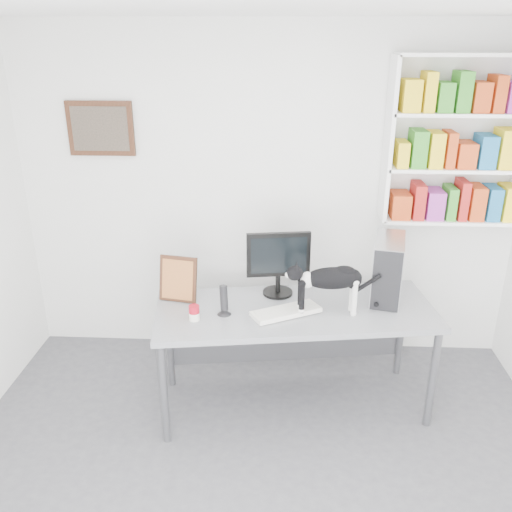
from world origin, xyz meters
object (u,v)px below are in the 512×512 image
(pc_tower, at_px, (388,269))
(bookshelf, at_px, (457,141))
(soup_can, at_px, (194,313))
(leaning_print, at_px, (178,278))
(keyboard, at_px, (286,311))
(monitor, at_px, (278,263))
(speaker, at_px, (224,300))
(desk, at_px, (294,357))
(cat, at_px, (330,290))

(pc_tower, bearing_deg, bookshelf, 55.97)
(pc_tower, xyz_separation_m, soup_can, (-1.33, -0.41, -0.17))
(leaning_print, height_order, soup_can, leaning_print)
(keyboard, bearing_deg, bookshelf, 5.35)
(monitor, distance_m, speaker, 0.51)
(bookshelf, bearing_deg, desk, -148.84)
(keyboard, relative_size, leaning_print, 1.39)
(soup_can, bearing_deg, leaning_print, 118.32)
(leaning_print, relative_size, cat, 0.59)
(keyboard, bearing_deg, pc_tower, -5.26)
(speaker, bearing_deg, keyboard, -14.95)
(monitor, distance_m, keyboard, 0.39)
(bookshelf, height_order, keyboard, bookshelf)
(desk, relative_size, speaker, 8.78)
(monitor, distance_m, leaning_print, 0.72)
(desk, bearing_deg, leaning_print, 165.92)
(pc_tower, relative_size, soup_can, 4.28)
(bookshelf, xyz_separation_m, soup_can, (-1.85, -0.91, -0.99))
(speaker, bearing_deg, soup_can, -173.86)
(keyboard, bearing_deg, speaker, 156.41)
(monitor, bearing_deg, keyboard, -87.40)
(bookshelf, relative_size, keyboard, 2.63)
(pc_tower, distance_m, leaning_print, 1.49)
(leaning_print, bearing_deg, monitor, 21.92)
(monitor, xyz_separation_m, keyboard, (0.06, -0.31, -0.23))
(pc_tower, relative_size, speaker, 2.04)
(desk, height_order, cat, cat)
(monitor, height_order, speaker, monitor)
(soup_can, relative_size, cat, 0.18)
(cat, bearing_deg, speaker, 177.92)
(monitor, height_order, leaning_print, monitor)
(bookshelf, bearing_deg, monitor, -159.43)
(bookshelf, relative_size, soup_can, 11.78)
(keyboard, distance_m, leaning_print, 0.80)
(keyboard, bearing_deg, desk, 25.61)
(keyboard, distance_m, pc_tower, 0.80)
(bookshelf, xyz_separation_m, desk, (-1.17, -0.71, -1.45))
(bookshelf, distance_m, desk, 1.99)
(pc_tower, distance_m, soup_can, 1.40)
(cat, bearing_deg, monitor, 134.84)
(desk, bearing_deg, keyboard, -135.18)
(speaker, bearing_deg, monitor, 24.29)
(keyboard, bearing_deg, leaning_print, 139.89)
(soup_can, height_order, cat, cat)
(leaning_print, height_order, cat, cat)
(leaning_print, bearing_deg, desk, 5.21)
(desk, xyz_separation_m, monitor, (-0.13, 0.22, 0.65))
(desk, bearing_deg, monitor, 111.53)
(keyboard, xyz_separation_m, leaning_print, (-0.77, 0.17, 0.15))
(keyboard, bearing_deg, soup_can, 163.39)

